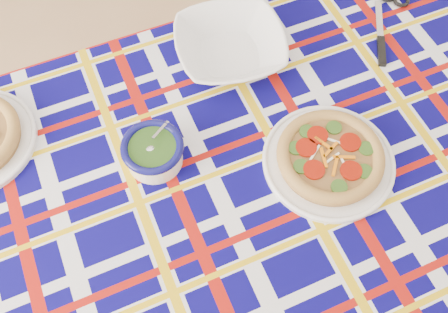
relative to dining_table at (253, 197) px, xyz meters
name	(u,v)px	position (x,y,z in m)	size (l,w,h in m)	color
floor	(85,206)	(-0.44, 0.47, -0.68)	(4.00, 4.00, 0.00)	#A27A53
dining_table	(253,197)	(0.00, 0.00, 0.00)	(1.62, 1.03, 0.75)	brown
tablecloth	(253,192)	(0.00, 0.00, 0.02)	(1.64, 1.03, 0.11)	#080455
main_focaccia_plate	(330,156)	(0.17, -0.02, 0.11)	(0.30, 0.30, 0.06)	olive
pesto_bowl	(153,151)	(-0.18, 0.13, 0.12)	(0.14, 0.14, 0.08)	#1C3B10
serving_bowl	(230,47)	(0.09, 0.35, 0.11)	(0.27, 0.27, 0.07)	white
table_knife	(379,21)	(0.49, 0.30, 0.08)	(0.24, 0.02, 0.01)	silver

